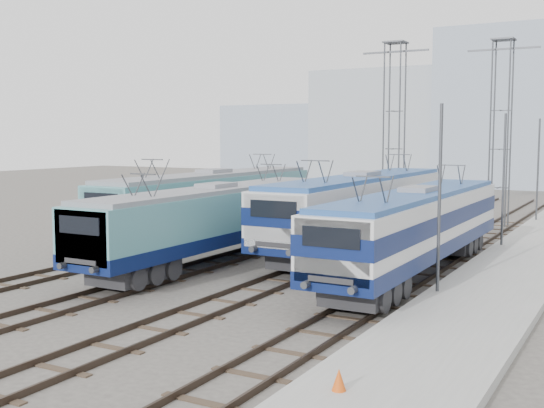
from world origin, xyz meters
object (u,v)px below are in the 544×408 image
Objects in this scene: catenary_tower_west at (394,124)px; safety_cone at (339,380)px; locomotive_far_left at (212,199)px; mast_mid at (503,183)px; locomotive_far_right at (416,224)px; locomotive_center_left at (214,217)px; mast_rear at (538,172)px; mast_front at (439,203)px; locomotive_center_right at (361,204)px; catenary_tower_east at (501,124)px.

catenary_tower_west reaches higher than safety_cone.
mast_mid reaches higher than locomotive_far_left.
locomotive_far_right is 14.27m from safety_cone.
mast_mid reaches higher than locomotive_far_right.
safety_cone is at bearing -79.43° from locomotive_far_right.
locomotive_center_left is at bearing -55.30° from locomotive_far_left.
locomotive_far_left is at bearing -119.98° from catenary_tower_west.
mast_rear is at bearing 90.00° from mast_mid.
mast_front is at bearing -90.00° from mast_rear.
locomotive_center_right is 16.77m from mast_rear.
locomotive_center_right is at bearing 56.19° from locomotive_center_left.
catenary_tower_west is 6.80m from catenary_tower_east.
locomotive_far_left is at bearing 159.88° from locomotive_far_right.
catenary_tower_west is at bearing -155.06° from mast_rear.
safety_cone is at bearing -88.10° from mast_mid.
catenary_tower_west is at bearing 112.07° from locomotive_far_right.
safety_cone is at bearing -85.00° from catenary_tower_east.
mast_front and mast_rear have the same top height.
mast_rear is (0.00, 24.00, 0.00)m from mast_front.
mast_mid is 14.08× the size of safety_cone.
locomotive_far_right is (4.50, -5.17, -0.15)m from locomotive_center_right.
locomotive_far_left is 1.05× the size of locomotive_far_right.
mast_front is at bearing 94.05° from safety_cone.
locomotive_far_right is 2.51× the size of mast_mid.
catenary_tower_east is 22.32m from mast_front.
catenary_tower_east reaches higher than locomotive_far_right.
locomotive_center_left is 22.47m from catenary_tower_east.
catenary_tower_west and catenary_tower_east have the same top height.
safety_cone is (7.10, -19.10, -1.85)m from locomotive_center_right.
mast_front is (2.10, -22.00, -3.14)m from catenary_tower_east.
locomotive_far_right is 2.51× the size of mast_rear.
locomotive_far_right is at bearing -20.12° from locomotive_far_left.
mast_front reaches higher than locomotive_far_left.
safety_cone is at bearing -85.95° from mast_front.
catenary_tower_east is at bearing 17.10° from catenary_tower_west.
mast_rear is at bearing 63.95° from locomotive_center_left.
catenary_tower_west reaches higher than locomotive_far_left.
mast_mid reaches higher than locomotive_center_left.
locomotive_far_right is 1.46× the size of catenary_tower_west.
mast_mid is (2.10, -10.00, -3.14)m from catenary_tower_east.
locomotive_center_left is (4.50, -6.50, -0.14)m from locomotive_far_left.
catenary_tower_west is 22.00m from mast_front.
mast_front is (1.85, -3.35, 1.26)m from locomotive_far_right.
catenary_tower_east is 1.71× the size of mast_rear.
locomotive_center_right is at bearing 1.41° from locomotive_far_left.
mast_rear reaches higher than locomotive_center_right.
catenary_tower_east is 10.69m from mast_mid.
locomotive_center_right reaches higher than locomotive_center_left.
mast_front reaches higher than locomotive_center_right.
mast_rear is 14.08× the size of safety_cone.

